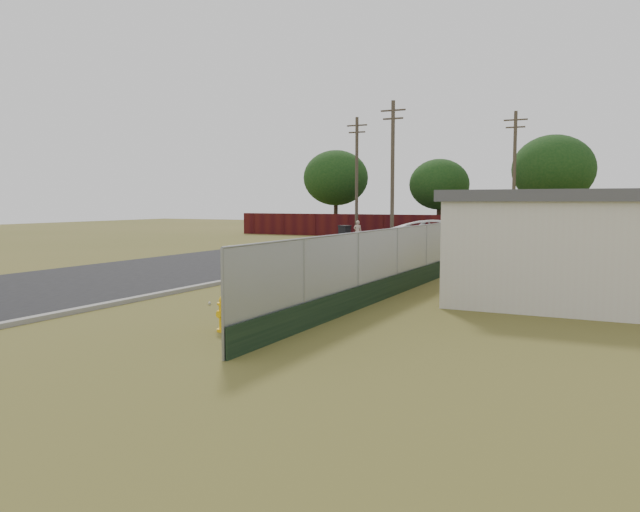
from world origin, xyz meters
The scene contains 13 objects.
ground centered at (0.00, 0.00, 0.00)m, with size 120.00×120.00×0.00m, color brown.
street centered at (-6.76, 8.05, 0.02)m, with size 15.10×60.00×0.12m.
chainlink_fence centered at (3.12, 1.03, 0.80)m, with size 0.10×27.06×2.02m.
privacy_fence centered at (-6.00, 25.00, 0.90)m, with size 30.00×0.12×1.80m, color #410F0E.
utility_poles centered at (-3.67, 20.67, 4.69)m, with size 12.60×8.24×9.00m.
houses centered at (9.70, 3.13, 1.56)m, with size 9.30×17.24×3.10m.
horizon_trees centered at (0.84, 23.56, 4.63)m, with size 33.32×31.94×7.78m.
fire_hydrant centered at (1.65, -9.92, 0.39)m, with size 0.38×0.38×0.83m.
mailbox centered at (-2.35, -0.23, 1.00)m, with size 0.19×0.55×1.27m.
pickup_truck centered at (-0.37, 14.09, 0.88)m, with size 2.92×6.33×1.76m, color silver.
pedestrian centered at (-7.25, 18.15, 0.76)m, with size 0.56×0.36×1.52m, color #C7AB92.
trash_bin centered at (-8.99, 19.83, 0.56)m, with size 0.87×0.95×1.10m.
scattered_litter centered at (0.11, -2.72, 0.04)m, with size 2.32×12.98×0.07m.
Camera 1 is at (9.45, -20.86, 2.80)m, focal length 35.00 mm.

